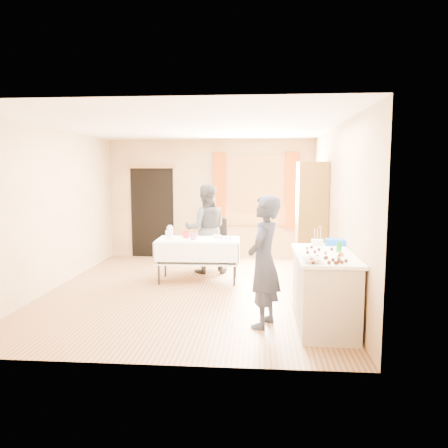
# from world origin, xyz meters

# --- Properties ---
(floor) EXTENTS (4.50, 5.50, 0.02)m
(floor) POSITION_xyz_m (0.00, 0.00, -0.01)
(floor) COLOR #9E7047
(floor) RESTS_ON ground
(ceiling) EXTENTS (4.50, 5.50, 0.02)m
(ceiling) POSITION_xyz_m (0.00, 0.00, 2.61)
(ceiling) COLOR white
(ceiling) RESTS_ON floor
(wall_back) EXTENTS (4.50, 0.02, 2.60)m
(wall_back) POSITION_xyz_m (0.00, 2.76, 1.30)
(wall_back) COLOR tan
(wall_back) RESTS_ON floor
(wall_front) EXTENTS (4.50, 0.02, 2.60)m
(wall_front) POSITION_xyz_m (0.00, -2.76, 1.30)
(wall_front) COLOR tan
(wall_front) RESTS_ON floor
(wall_left) EXTENTS (0.02, 5.50, 2.60)m
(wall_left) POSITION_xyz_m (-2.26, 0.00, 1.30)
(wall_left) COLOR tan
(wall_left) RESTS_ON floor
(wall_right) EXTENTS (0.02, 5.50, 2.60)m
(wall_right) POSITION_xyz_m (2.26, 0.00, 1.30)
(wall_right) COLOR tan
(wall_right) RESTS_ON floor
(window_frame) EXTENTS (1.32, 0.06, 1.52)m
(window_frame) POSITION_xyz_m (1.00, 2.72, 1.50)
(window_frame) COLOR olive
(window_frame) RESTS_ON wall_back
(window_pane) EXTENTS (1.20, 0.02, 1.40)m
(window_pane) POSITION_xyz_m (1.00, 2.71, 1.50)
(window_pane) COLOR white
(window_pane) RESTS_ON wall_back
(curtain_left) EXTENTS (0.28, 0.06, 1.65)m
(curtain_left) POSITION_xyz_m (0.22, 2.67, 1.50)
(curtain_left) COLOR #A1420E
(curtain_left) RESTS_ON wall_back
(curtain_right) EXTENTS (0.28, 0.06, 1.65)m
(curtain_right) POSITION_xyz_m (1.78, 2.67, 1.50)
(curtain_right) COLOR #A1420E
(curtain_right) RESTS_ON wall_back
(doorway) EXTENTS (0.95, 0.04, 2.00)m
(doorway) POSITION_xyz_m (-1.30, 2.73, 1.00)
(doorway) COLOR black
(doorway) RESTS_ON floor
(door_lintel) EXTENTS (1.05, 0.06, 0.08)m
(door_lintel) POSITION_xyz_m (-1.30, 2.70, 2.02)
(door_lintel) COLOR olive
(door_lintel) RESTS_ON wall_back
(cabinet) EXTENTS (0.50, 0.60, 2.07)m
(cabinet) POSITION_xyz_m (1.99, 0.82, 1.04)
(cabinet) COLOR brown
(cabinet) RESTS_ON floor
(counter) EXTENTS (0.70, 1.48, 0.91)m
(counter) POSITION_xyz_m (1.89, -1.46, 0.45)
(counter) COLOR #BBAE9A
(counter) RESTS_ON floor
(party_table) EXTENTS (1.45, 0.77, 0.75)m
(party_table) POSITION_xyz_m (0.03, 0.60, 0.45)
(party_table) COLOR black
(party_table) RESTS_ON floor
(chair) EXTENTS (0.52, 0.52, 0.99)m
(chair) POSITION_xyz_m (0.21, 1.62, 0.30)
(chair) COLOR black
(chair) RESTS_ON floor
(girl) EXTENTS (0.82, 0.74, 1.63)m
(girl) POSITION_xyz_m (1.15, -1.55, 0.81)
(girl) COLOR #22283D
(girl) RESTS_ON floor
(woman) EXTENTS (1.03, 0.91, 1.67)m
(woman) POSITION_xyz_m (0.09, 1.27, 0.83)
(woman) COLOR black
(woman) RESTS_ON floor
(soda_can) EXTENTS (0.07, 0.07, 0.12)m
(soda_can) POSITION_xyz_m (2.08, -1.35, 0.97)
(soda_can) COLOR #137C2A
(soda_can) RESTS_ON counter
(mixing_bowl) EXTENTS (0.28, 0.28, 0.05)m
(mixing_bowl) POSITION_xyz_m (1.67, -2.03, 0.94)
(mixing_bowl) COLOR white
(mixing_bowl) RESTS_ON counter
(foam_block) EXTENTS (0.15, 0.11, 0.08)m
(foam_block) POSITION_xyz_m (1.88, -0.87, 0.95)
(foam_block) COLOR white
(foam_block) RESTS_ON counter
(blue_basket) EXTENTS (0.32, 0.24, 0.08)m
(blue_basket) POSITION_xyz_m (2.14, -0.83, 0.95)
(blue_basket) COLOR blue
(blue_basket) RESTS_ON counter
(pitcher) EXTENTS (0.13, 0.13, 0.22)m
(pitcher) POSITION_xyz_m (-0.44, 0.49, 0.86)
(pitcher) COLOR silver
(pitcher) RESTS_ON party_table
(cup_red) EXTENTS (0.22, 0.22, 0.11)m
(cup_red) POSITION_xyz_m (-0.19, 0.68, 0.81)
(cup_red) COLOR red
(cup_red) RESTS_ON party_table
(cup_rainbow) EXTENTS (0.18, 0.18, 0.12)m
(cup_rainbow) POSITION_xyz_m (-0.03, 0.46, 0.81)
(cup_rainbow) COLOR red
(cup_rainbow) RESTS_ON party_table
(small_bowl) EXTENTS (0.22, 0.22, 0.05)m
(small_bowl) POSITION_xyz_m (0.35, 0.72, 0.78)
(small_bowl) COLOR white
(small_bowl) RESTS_ON party_table
(pastry_tray) EXTENTS (0.32, 0.26, 0.02)m
(pastry_tray) POSITION_xyz_m (0.53, 0.47, 0.76)
(pastry_tray) COLOR white
(pastry_tray) RESTS_ON party_table
(bottle) EXTENTS (0.09, 0.09, 0.17)m
(bottle) POSITION_xyz_m (-0.53, 0.78, 0.84)
(bottle) COLOR white
(bottle) RESTS_ON party_table
(cake_balls) EXTENTS (0.48, 1.02, 0.04)m
(cake_balls) POSITION_xyz_m (1.87, -1.73, 0.93)
(cake_balls) COLOR #3F2314
(cake_balls) RESTS_ON counter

